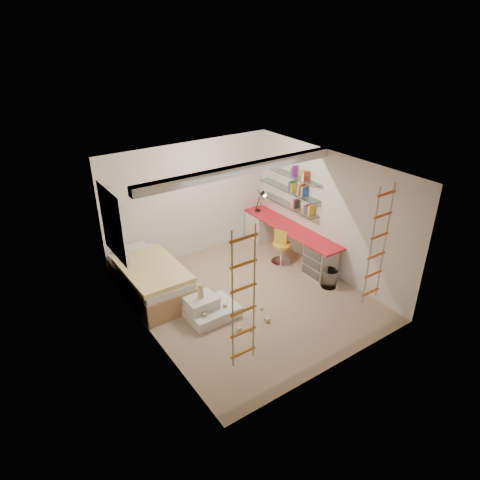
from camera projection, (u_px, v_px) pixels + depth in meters
floor at (249, 298)px, 8.33m from camera, size 4.50×4.50×0.00m
ceiling_beam at (240, 170)px, 7.40m from camera, size 4.00×0.18×0.16m
window_frame at (113, 223)px, 7.73m from camera, size 0.06×1.15×1.35m
window_blind at (115, 223)px, 7.75m from camera, size 0.02×1.00×1.20m
rope_ladder_left at (243, 300)px, 5.67m from camera, size 0.41×0.04×2.13m
rope_ladder_right at (378, 246)px, 7.03m from camera, size 0.41×0.04×2.13m
waste_bin at (329, 278)px, 8.62m from camera, size 0.31×0.31×0.38m
desk at (289, 240)px, 9.64m from camera, size 0.56×2.80×0.75m
shelves at (289, 190)px, 9.42m from camera, size 0.25×1.80×0.71m
bed at (151, 279)px, 8.33m from camera, size 1.02×2.00×0.69m
task_lamp at (262, 198)px, 9.99m from camera, size 0.14×0.36×0.57m
swivel_chair at (281, 251)px, 9.43m from camera, size 0.59×0.59×0.77m
play_platform at (209, 309)px, 7.76m from camera, size 0.91×0.71×0.40m
toy_blocks at (226, 307)px, 7.63m from camera, size 1.17×0.93×0.67m
books at (289, 187)px, 9.38m from camera, size 0.14×0.64×0.92m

